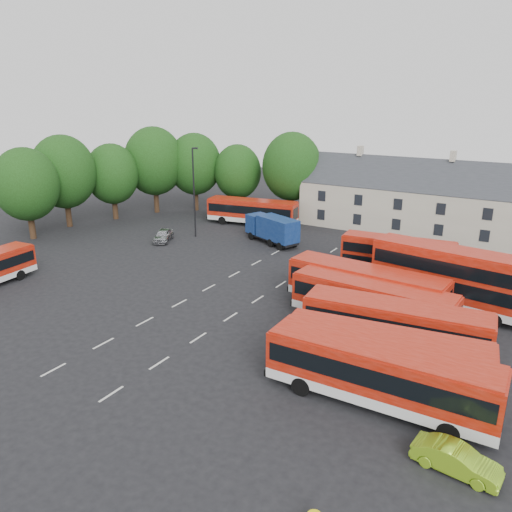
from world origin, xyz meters
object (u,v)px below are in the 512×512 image
at_px(silver_car, 163,235).
at_px(lamppost, 194,190).
at_px(box_truck, 272,228).
at_px(bus_dd_south, 451,275).
at_px(bus_row_a, 379,371).
at_px(lime_car, 456,459).

relative_size(silver_car, lamppost, 0.40).
bearing_deg(box_truck, bus_dd_south, -0.61).
xyz_separation_m(bus_row_a, lamppost, (-29.32, 21.77, 3.48)).
relative_size(bus_dd_south, lime_car, 3.19).
distance_m(bus_row_a, bus_dd_south, 15.45).
xyz_separation_m(box_truck, lime_car, (24.77, -27.09, -1.13)).
relative_size(bus_row_a, silver_car, 2.97).
height_order(bus_row_a, silver_car, bus_row_a).
bearing_deg(lamppost, lime_car, -36.21).
relative_size(bus_row_a, box_truck, 1.64).
relative_size(silver_car, lime_car, 1.08).
bearing_deg(lime_car, bus_dd_south, 18.33).
relative_size(box_truck, lime_car, 1.95).
xyz_separation_m(bus_dd_south, box_truck, (-20.70, 8.58, -1.04)).
distance_m(bus_dd_south, silver_car, 32.07).
xyz_separation_m(bus_row_a, lime_car, (4.65, -3.10, -1.45)).
bearing_deg(box_truck, bus_row_a, -28.12).
distance_m(bus_row_a, lime_car, 5.77).
xyz_separation_m(silver_car, lime_car, (35.94, -21.37, -0.07)).
bearing_deg(box_truck, lime_car, -25.67).
relative_size(bus_dd_south, lamppost, 1.18).
bearing_deg(silver_car, lamppost, 34.44).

